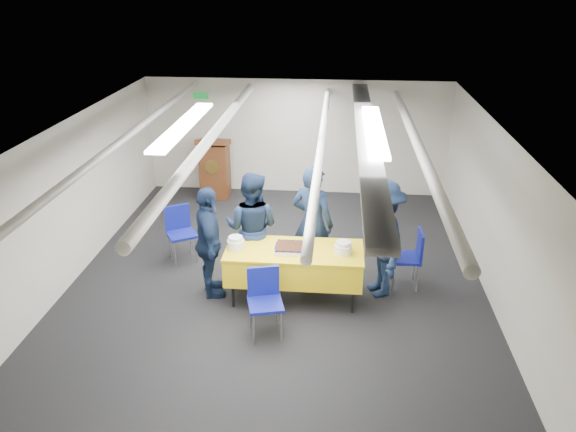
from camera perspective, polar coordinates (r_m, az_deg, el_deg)
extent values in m
plane|color=black|center=(8.55, -0.95, -5.87)|extent=(7.00, 7.00, 0.00)
cube|color=beige|center=(11.34, 0.88, 7.99)|extent=(6.00, 0.02, 2.30)
cube|color=beige|center=(8.86, -20.62, 1.85)|extent=(0.02, 7.00, 2.30)
cube|color=beige|center=(8.30, 19.99, 0.48)|extent=(0.02, 7.00, 2.30)
cube|color=silver|center=(7.68, -1.07, 9.14)|extent=(6.00, 7.00, 0.02)
cylinder|color=silver|center=(8.17, -15.31, 8.40)|extent=(0.10, 6.90, 0.10)
cylinder|color=silver|center=(7.87, -7.66, 8.16)|extent=(0.14, 6.90, 0.14)
cylinder|color=silver|center=(7.69, 3.43, 7.66)|extent=(0.10, 6.90, 0.10)
cylinder|color=silver|center=(7.78, 13.10, 6.95)|extent=(0.14, 6.90, 0.14)
cube|color=gray|center=(7.67, 7.97, 8.20)|extent=(0.28, 6.90, 0.08)
cube|color=white|center=(7.93, -10.57, 9.07)|extent=(0.25, 2.60, 0.04)
cube|color=white|center=(7.66, 8.76, 8.67)|extent=(0.25, 2.60, 0.04)
cube|color=#0C591E|center=(11.42, -8.86, 11.97)|extent=(0.30, 0.04, 0.12)
cylinder|color=black|center=(7.72, -5.60, -8.01)|extent=(0.04, 0.04, 0.36)
cylinder|color=black|center=(7.61, 6.61, -8.58)|extent=(0.04, 0.04, 0.36)
cylinder|color=black|center=(8.20, -4.89, -5.94)|extent=(0.04, 0.04, 0.36)
cylinder|color=black|center=(8.09, 6.55, -6.44)|extent=(0.04, 0.04, 0.36)
cube|color=yellow|center=(7.68, 0.64, -4.91)|extent=(1.84, 0.79, 0.39)
cube|color=yellow|center=(7.58, 0.65, -3.52)|extent=(1.86, 0.81, 0.03)
cube|color=white|center=(7.53, 0.42, -3.35)|extent=(0.45, 0.36, 0.05)
cube|color=black|center=(7.51, 0.42, -3.09)|extent=(0.43, 0.34, 0.02)
sphere|color=#100F8B|center=(7.39, -1.20, -3.58)|extent=(0.04, 0.04, 0.04)
sphere|color=#100F8B|center=(7.67, -0.94, -2.48)|extent=(0.04, 0.04, 0.04)
sphere|color=#100F8B|center=(7.38, -0.44, -3.61)|extent=(0.04, 0.04, 0.04)
sphere|color=#100F8B|center=(7.66, -0.21, -2.51)|extent=(0.04, 0.04, 0.04)
sphere|color=#100F8B|center=(7.37, 0.32, -3.64)|extent=(0.04, 0.04, 0.04)
sphere|color=#100F8B|center=(7.66, 0.53, -2.54)|extent=(0.04, 0.04, 0.04)
sphere|color=#100F8B|center=(7.36, 1.08, -3.67)|extent=(0.04, 0.04, 0.04)
sphere|color=#100F8B|center=(7.65, 1.26, -2.57)|extent=(0.04, 0.04, 0.04)
sphere|color=#100F8B|center=(7.36, 1.85, -3.70)|extent=(0.04, 0.04, 0.04)
sphere|color=#100F8B|center=(7.64, 1.99, -2.60)|extent=(0.04, 0.04, 0.04)
sphere|color=#100F8B|center=(7.46, -1.27, -3.29)|extent=(0.04, 0.04, 0.04)
sphere|color=#100F8B|center=(7.43, 2.02, -3.42)|extent=(0.04, 0.04, 0.04)
sphere|color=#100F8B|center=(7.53, -1.20, -3.01)|extent=(0.04, 0.04, 0.04)
sphere|color=#100F8B|center=(7.50, 2.06, -3.15)|extent=(0.04, 0.04, 0.04)
sphere|color=#100F8B|center=(7.60, -1.14, -2.74)|extent=(0.04, 0.04, 0.04)
sphere|color=#100F8B|center=(7.57, 2.09, -2.87)|extent=(0.04, 0.04, 0.04)
cylinder|color=white|center=(7.59, -5.33, -2.89)|extent=(0.23, 0.23, 0.13)
cylinder|color=white|center=(7.55, -5.35, -2.29)|extent=(0.19, 0.19, 0.05)
cylinder|color=white|center=(7.48, 5.64, -3.37)|extent=(0.24, 0.24, 0.12)
cylinder|color=white|center=(7.44, 5.66, -2.78)|extent=(0.19, 0.19, 0.05)
cube|color=brown|center=(11.33, -7.43, 4.60)|extent=(0.55, 0.45, 1.10)
cube|color=brown|center=(11.12, -7.62, 7.47)|extent=(0.62, 0.53, 0.21)
cylinder|color=gold|center=(11.07, -7.72, 4.94)|extent=(0.28, 0.02, 0.28)
cylinder|color=gray|center=(6.98, -3.52, -11.41)|extent=(0.02, 0.02, 0.43)
cylinder|color=gray|center=(7.01, -0.70, -11.17)|extent=(0.02, 0.02, 0.43)
cylinder|color=gray|center=(7.26, -3.81, -9.88)|extent=(0.02, 0.02, 0.43)
cylinder|color=gray|center=(7.29, -1.11, -9.66)|extent=(0.02, 0.02, 0.43)
cube|color=navy|center=(7.00, -2.31, -8.93)|extent=(0.51, 0.51, 0.04)
cube|color=navy|center=(7.05, -2.54, -6.60)|extent=(0.40, 0.14, 0.40)
cylinder|color=gray|center=(8.45, 10.41, -5.02)|extent=(0.02, 0.02, 0.43)
cylinder|color=gray|center=(8.16, 10.63, -6.17)|extent=(0.02, 0.02, 0.43)
cylinder|color=gray|center=(8.50, 12.70, -5.07)|extent=(0.02, 0.02, 0.43)
cylinder|color=gray|center=(8.20, 13.00, -6.21)|extent=(0.02, 0.02, 0.43)
cube|color=navy|center=(8.21, 11.82, -4.18)|extent=(0.43, 0.43, 0.04)
cube|color=navy|center=(8.14, 13.27, -2.84)|extent=(0.05, 0.40, 0.40)
cylinder|color=gray|center=(8.81, -11.40, -3.84)|extent=(0.02, 0.02, 0.43)
cylinder|color=gray|center=(8.89, -9.29, -3.43)|extent=(0.02, 0.02, 0.43)
cylinder|color=gray|center=(9.11, -11.96, -2.94)|extent=(0.02, 0.02, 0.43)
cylinder|color=gray|center=(9.18, -9.91, -2.55)|extent=(0.02, 0.02, 0.43)
cube|color=navy|center=(8.89, -10.75, -1.83)|extent=(0.58, 0.58, 0.04)
cube|color=navy|center=(8.97, -11.19, -0.09)|extent=(0.36, 0.24, 0.40)
imported|color=#0E1A32|center=(8.10, 2.51, -0.73)|extent=(0.75, 0.63, 1.75)
imported|color=#0E1A32|center=(8.06, -3.71, -1.20)|extent=(0.91, 0.77, 1.67)
imported|color=#0E1A32|center=(7.74, -8.04, -2.72)|extent=(0.66, 1.02, 1.61)
imported|color=#0E1A32|center=(7.79, 9.39, -2.29)|extent=(0.93, 1.24, 1.70)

